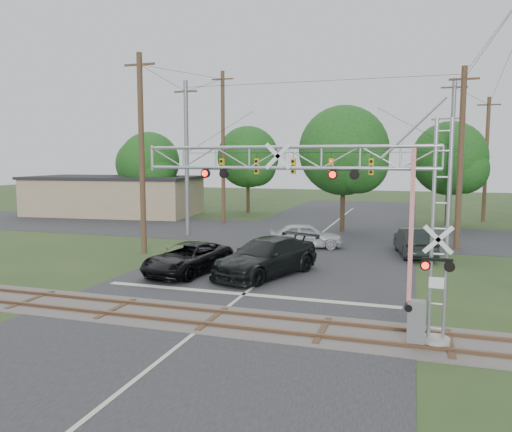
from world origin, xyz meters
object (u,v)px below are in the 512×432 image
(sedan_silver, at_px, (306,236))
(streetlight, at_px, (459,169))
(car_dark, at_px, (266,257))
(commercial_building, at_px, (114,195))
(traffic_signal_span, at_px, (325,160))
(pickup_black, at_px, (188,258))
(crossing_gantry, at_px, (340,206))

(sedan_silver, relative_size, streetlight, 0.53)
(car_dark, bearing_deg, sedan_silver, 110.54)
(commercial_building, bearing_deg, traffic_signal_span, -29.51)
(commercial_building, bearing_deg, car_dark, -48.65)
(pickup_black, relative_size, car_dark, 0.86)
(crossing_gantry, relative_size, sedan_silver, 2.15)
(crossing_gantry, distance_m, car_dark, 9.52)
(traffic_signal_span, distance_m, sedan_silver, 5.55)
(crossing_gantry, distance_m, commercial_building, 40.04)
(car_dark, xyz_separation_m, commercial_building, (-22.81, 21.45, 1.08))
(traffic_signal_span, distance_m, streetlight, 10.83)
(car_dark, distance_m, sedan_silver, 8.23)
(car_dark, bearing_deg, pickup_black, -146.92)
(crossing_gantry, xyz_separation_m, commercial_building, (-27.49, 29.02, -2.29))
(pickup_black, bearing_deg, commercial_building, 139.96)
(traffic_signal_span, height_order, sedan_silver, traffic_signal_span)
(crossing_gantry, distance_m, pickup_black, 11.53)
(streetlight, bearing_deg, sedan_silver, -138.94)
(pickup_black, xyz_separation_m, streetlight, (13.94, 17.50, 4.24))
(pickup_black, bearing_deg, crossing_gantry, -28.91)
(traffic_signal_span, bearing_deg, streetlight, 33.47)
(car_dark, bearing_deg, streetlight, 81.33)
(streetlight, bearing_deg, car_dark, -120.93)
(crossing_gantry, height_order, pickup_black, crossing_gantry)
(traffic_signal_span, xyz_separation_m, sedan_silver, (-0.77, -2.57, -4.86))
(crossing_gantry, xyz_separation_m, car_dark, (-4.69, 7.57, -3.37))
(commercial_building, bearing_deg, crossing_gantry, -51.95)
(crossing_gantry, relative_size, streetlight, 1.14)
(commercial_building, bearing_deg, streetlight, -13.54)
(sedan_silver, bearing_deg, streetlight, -66.20)
(streetlight, bearing_deg, crossing_gantry, -102.41)
(car_dark, relative_size, commercial_building, 0.36)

